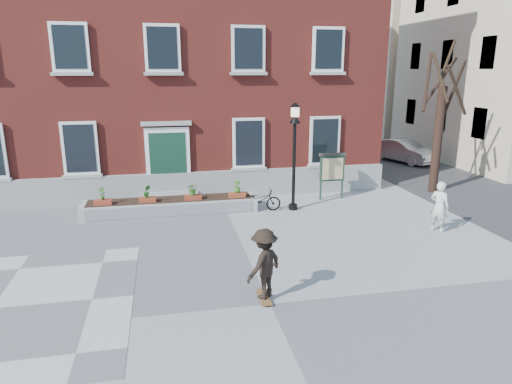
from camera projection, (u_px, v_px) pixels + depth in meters
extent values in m
plane|color=gray|center=(270.00, 304.00, 10.15)|extent=(100.00, 100.00, 0.00)
imported|color=black|center=(259.00, 200.00, 16.68)|extent=(1.60, 0.62, 0.83)
imported|color=silver|center=(404.00, 151.00, 25.46)|extent=(2.56, 4.02, 1.25)
imported|color=silver|center=(439.00, 207.00, 14.49)|extent=(0.66, 0.72, 1.65)
cube|color=maroon|center=(162.00, 48.00, 21.44)|extent=(18.00, 10.00, 12.00)
cube|color=gray|center=(169.00, 187.00, 18.02)|extent=(18.00, 0.24, 1.10)
cube|color=#A8A8A3|center=(170.00, 199.00, 18.01)|extent=(2.60, 0.80, 0.20)
cube|color=#A2A29D|center=(170.00, 193.00, 18.10)|extent=(2.20, 0.50, 0.20)
cube|color=white|center=(168.00, 159.00, 17.77)|extent=(1.70, 0.12, 2.50)
cube|color=#133424|center=(168.00, 162.00, 17.75)|extent=(1.40, 0.06, 2.30)
cube|color=#9E9E99|center=(166.00, 123.00, 17.37)|extent=(1.90, 0.25, 0.15)
cube|color=silver|center=(80.00, 148.00, 16.99)|extent=(1.30, 0.10, 2.00)
cube|color=black|center=(80.00, 149.00, 16.94)|extent=(1.08, 0.04, 1.78)
cube|color=#9E9F9A|center=(83.00, 176.00, 17.21)|extent=(1.44, 0.20, 0.12)
cube|color=white|center=(70.00, 47.00, 16.05)|extent=(1.30, 0.10, 1.70)
cube|color=black|center=(70.00, 47.00, 16.00)|extent=(1.08, 0.04, 1.48)
cube|color=#9D9D98|center=(72.00, 74.00, 16.23)|extent=(1.44, 0.20, 0.12)
cube|color=white|center=(162.00, 48.00, 16.67)|extent=(1.30, 0.10, 1.70)
cube|color=black|center=(162.00, 48.00, 16.62)|extent=(1.08, 0.04, 1.48)
cube|color=gray|center=(164.00, 74.00, 16.85)|extent=(1.44, 0.20, 0.12)
cube|color=white|center=(249.00, 143.00, 18.22)|extent=(1.30, 0.10, 2.00)
cube|color=black|center=(249.00, 143.00, 18.18)|extent=(1.08, 0.04, 1.78)
cube|color=#9D9D98|center=(249.00, 169.00, 18.44)|extent=(1.44, 0.20, 0.12)
cube|color=silver|center=(248.00, 49.00, 17.28)|extent=(1.30, 0.10, 1.70)
cube|color=black|center=(249.00, 49.00, 17.24)|extent=(1.08, 0.04, 1.48)
cube|color=#9B9B96|center=(249.00, 74.00, 17.46)|extent=(1.44, 0.20, 0.12)
cube|color=silver|center=(325.00, 140.00, 18.84)|extent=(1.30, 0.10, 2.00)
cube|color=black|center=(325.00, 141.00, 18.79)|extent=(1.08, 0.04, 1.78)
cube|color=#9D9C97|center=(324.00, 166.00, 19.06)|extent=(1.44, 0.20, 0.12)
cube|color=white|center=(328.00, 49.00, 17.90)|extent=(1.30, 0.10, 1.70)
cube|color=black|center=(329.00, 49.00, 17.85)|extent=(1.08, 0.04, 1.48)
cube|color=#AAA9A4|center=(328.00, 73.00, 18.08)|extent=(1.44, 0.20, 0.12)
cube|color=#B3B4AF|center=(171.00, 206.00, 16.51)|extent=(6.20, 1.10, 0.50)
cube|color=#B7B7B7|center=(171.00, 211.00, 15.98)|extent=(5.80, 0.02, 0.40)
cube|color=black|center=(170.00, 200.00, 16.44)|extent=(5.80, 0.90, 0.06)
cube|color=maroon|center=(103.00, 203.00, 15.74)|extent=(0.60, 0.25, 0.20)
imported|color=#2D5F1C|center=(102.00, 193.00, 15.65)|extent=(0.24, 0.24, 0.45)
cube|color=maroon|center=(147.00, 200.00, 16.03)|extent=(0.60, 0.25, 0.20)
imported|color=#245B1B|center=(147.00, 191.00, 15.94)|extent=(0.25, 0.25, 0.45)
cube|color=maroon|center=(193.00, 198.00, 16.33)|extent=(0.60, 0.25, 0.20)
imported|color=#2D5F1C|center=(193.00, 189.00, 16.25)|extent=(0.40, 0.40, 0.45)
cube|color=brown|center=(237.00, 195.00, 16.64)|extent=(0.60, 0.25, 0.20)
imported|color=#386F21|center=(237.00, 187.00, 16.56)|extent=(0.25, 0.25, 0.45)
cylinder|color=#301D15|center=(438.00, 140.00, 18.88)|extent=(0.36, 0.36, 4.40)
cylinder|color=#2F1E15|center=(454.00, 89.00, 18.43)|extent=(0.12, 1.12, 2.23)
cylinder|color=#2F1E15|center=(440.00, 82.00, 18.79)|extent=(1.18, 0.49, 1.97)
cylinder|color=black|center=(427.00, 82.00, 18.51)|extent=(0.88, 1.14, 2.35)
cylinder|color=#312216|center=(440.00, 78.00, 17.95)|extent=(0.60, 0.77, 1.90)
cylinder|color=#2F1F15|center=(457.00, 91.00, 17.79)|extent=(1.39, 0.55, 1.95)
cylinder|color=#322416|center=(447.00, 61.00, 18.21)|extent=(0.43, 0.48, 1.58)
cube|color=#3C3C3F|center=(387.00, 150.00, 29.49)|extent=(8.00, 36.00, 0.01)
cube|color=beige|center=(415.00, 50.00, 36.52)|extent=(10.00, 11.00, 13.00)
cube|color=black|center=(480.00, 123.00, 22.23)|extent=(0.08, 1.00, 1.50)
cube|color=black|center=(441.00, 117.00, 25.25)|extent=(0.08, 1.00, 1.50)
cube|color=black|center=(411.00, 112.00, 28.28)|extent=(0.08, 1.00, 1.50)
cube|color=black|center=(489.00, 53.00, 21.37)|extent=(0.08, 1.00, 1.50)
cube|color=black|center=(448.00, 55.00, 24.39)|extent=(0.08, 1.00, 1.50)
cube|color=black|center=(416.00, 56.00, 27.42)|extent=(0.08, 1.00, 1.50)
cylinder|color=black|center=(293.00, 207.00, 16.97)|extent=(0.32, 0.32, 0.20)
cylinder|color=black|center=(294.00, 167.00, 16.58)|extent=(0.12, 0.12, 3.20)
cone|color=black|center=(295.00, 119.00, 16.12)|extent=(0.40, 0.40, 0.30)
cube|color=beige|center=(295.00, 112.00, 16.05)|extent=(0.24, 0.24, 0.34)
cone|color=black|center=(295.00, 105.00, 15.99)|extent=(0.40, 0.40, 0.16)
cylinder|color=#183122|center=(321.00, 178.00, 18.03)|extent=(0.08, 0.08, 1.80)
cylinder|color=#172E21|center=(342.00, 177.00, 18.20)|extent=(0.08, 0.08, 1.80)
cube|color=#193325|center=(332.00, 169.00, 18.03)|extent=(1.00, 0.10, 1.00)
cube|color=beige|center=(333.00, 169.00, 17.97)|extent=(0.85, 0.02, 0.85)
cube|color=#36312F|center=(333.00, 154.00, 17.88)|extent=(1.10, 0.16, 0.10)
cube|color=brown|center=(264.00, 297.00, 10.33)|extent=(0.22, 0.78, 0.03)
cylinder|color=black|center=(263.00, 305.00, 10.06)|extent=(0.03, 0.05, 0.05)
cylinder|color=black|center=(271.00, 304.00, 10.09)|extent=(0.03, 0.05, 0.05)
cylinder|color=black|center=(258.00, 293.00, 10.59)|extent=(0.03, 0.05, 0.05)
cylinder|color=black|center=(265.00, 292.00, 10.62)|extent=(0.03, 0.05, 0.05)
imported|color=black|center=(264.00, 264.00, 10.12)|extent=(1.19, 1.12, 1.61)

